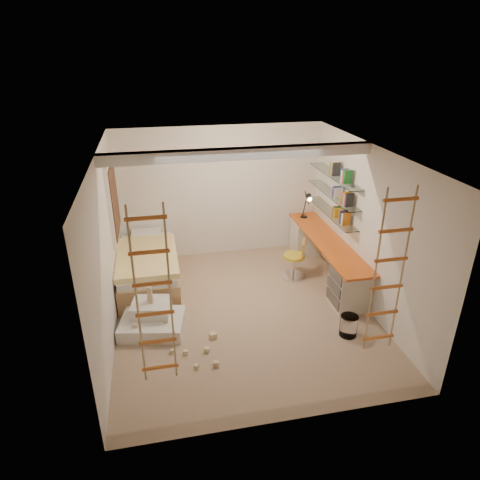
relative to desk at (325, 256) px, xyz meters
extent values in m
plane|color=tan|center=(-1.72, -0.86, -0.40)|extent=(4.50, 4.50, 0.00)
cube|color=white|center=(-1.72, -0.56, 2.12)|extent=(4.00, 0.18, 0.16)
cube|color=white|center=(-3.69, 0.64, 1.15)|extent=(0.06, 1.15, 1.35)
cube|color=#4C2D1E|center=(-3.65, 0.64, 1.15)|extent=(0.02, 1.00, 1.20)
cylinder|color=white|center=(-0.32, -1.76, -0.24)|extent=(0.26, 0.26, 0.33)
cube|color=#D45818|center=(0.00, -0.03, 0.33)|extent=(0.55, 2.80, 0.04)
cube|color=beige|center=(0.00, 1.07, -0.05)|extent=(0.52, 0.55, 0.71)
cube|color=beige|center=(0.00, -1.03, -0.05)|extent=(0.52, 0.55, 0.71)
cube|color=#4C4742|center=(-0.27, -1.03, 0.21)|extent=(0.02, 0.50, 0.18)
cube|color=#4C4742|center=(-0.27, -1.03, -0.01)|extent=(0.02, 0.50, 0.18)
cube|color=#4C4742|center=(-0.27, -1.03, -0.23)|extent=(0.02, 0.50, 0.18)
cube|color=white|center=(0.15, 0.27, 0.75)|extent=(0.25, 1.80, 0.01)
cube|color=white|center=(0.15, 0.27, 1.10)|extent=(0.25, 1.80, 0.01)
cube|color=white|center=(0.15, 0.27, 1.45)|extent=(0.25, 1.80, 0.01)
cube|color=#AD7F51|center=(-3.20, 0.37, -0.18)|extent=(1.00, 2.00, 0.45)
cube|color=white|center=(-3.20, 0.37, 0.11)|extent=(0.95, 1.95, 0.12)
cube|color=yellow|center=(-3.20, 0.22, 0.22)|extent=(1.02, 1.60, 0.10)
cube|color=white|center=(-3.20, 1.17, 0.23)|extent=(0.55, 0.35, 0.12)
cylinder|color=black|center=(-0.05, 1.12, 0.36)|extent=(0.14, 0.14, 0.02)
cylinder|color=black|center=(-0.05, 1.12, 0.55)|extent=(0.02, 0.15, 0.36)
cylinder|color=black|center=(-0.05, 1.02, 0.80)|extent=(0.02, 0.27, 0.20)
cone|color=black|center=(-0.05, 0.90, 0.85)|extent=(0.12, 0.14, 0.15)
cylinder|color=#FFEABF|center=(-0.05, 0.86, 0.82)|extent=(0.08, 0.04, 0.08)
cylinder|color=gold|center=(-0.58, 0.07, 0.03)|extent=(0.51, 0.51, 0.06)
cube|color=gold|center=(-0.44, 0.01, 0.21)|extent=(0.14, 0.29, 0.28)
cylinder|color=silver|center=(-0.58, 0.07, -0.16)|extent=(0.06, 0.06, 0.39)
cylinder|color=silver|center=(-0.58, 0.07, -0.38)|extent=(0.58, 0.58, 0.05)
cube|color=silver|center=(-3.17, -1.05, -0.30)|extent=(1.05, 0.89, 0.21)
cube|color=silver|center=(-3.17, -0.91, -0.10)|extent=(0.64, 0.56, 0.21)
cube|color=#CCB284|center=(-3.17, -0.91, 0.05)|extent=(0.09, 0.09, 0.08)
cube|color=#CCB284|center=(-3.17, -0.91, 0.12)|extent=(0.08, 0.08, 0.07)
cube|color=#CCB284|center=(-3.17, -0.91, 0.22)|extent=(0.07, 0.07, 0.12)
cube|color=#CCB284|center=(-2.97, -1.19, -0.17)|extent=(0.06, 0.06, 0.06)
cube|color=#CCB284|center=(-2.93, -0.93, -0.17)|extent=(0.06, 0.06, 0.06)
cube|color=#CCB284|center=(-3.41, -1.22, -0.17)|extent=(0.06, 0.06, 0.06)
cube|color=#CCB284|center=(-2.31, -1.43, -0.37)|extent=(0.07, 0.07, 0.07)
cube|color=#CCB284|center=(-2.73, -1.71, -0.37)|extent=(0.07, 0.07, 0.07)
cube|color=#CCB284|center=(-2.35, -2.03, -0.37)|extent=(0.07, 0.07, 0.07)
cube|color=#CCB284|center=(-2.61, -2.02, -0.37)|extent=(0.07, 0.07, 0.07)
cube|color=#CCB284|center=(-3.09, -1.41, -0.37)|extent=(0.07, 0.07, 0.07)
cube|color=#CCB284|center=(-2.91, -1.64, -0.37)|extent=(0.07, 0.07, 0.07)
cube|color=#CCB284|center=(-2.43, -1.72, -0.37)|extent=(0.07, 0.07, 0.07)
cube|color=orange|center=(0.15, 0.27, 0.86)|extent=(0.14, 0.58, 0.22)
cube|color=white|center=(0.15, 0.27, 1.21)|extent=(0.14, 0.70, 0.22)
cube|color=#194CA5|center=(0.15, 0.27, 1.56)|extent=(0.14, 0.64, 0.22)
camera|label=1|loc=(-2.95, -6.54, 3.55)|focal=32.00mm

